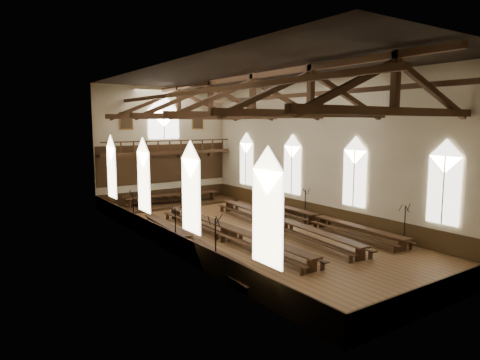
% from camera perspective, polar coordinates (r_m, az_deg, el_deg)
% --- Properties ---
extents(ground, '(26.00, 26.00, 0.00)m').
position_cam_1_polar(ground, '(27.20, 1.65, -7.14)').
color(ground, brown).
rests_on(ground, ground).
extents(room_walls, '(26.00, 26.00, 26.00)m').
position_cam_1_polar(room_walls, '(26.31, 1.70, 6.59)').
color(room_walls, '#C3B393').
rests_on(room_walls, ground).
extents(wainscot_band, '(12.00, 26.00, 1.20)m').
position_cam_1_polar(wainscot_band, '(27.05, 1.65, -5.92)').
color(wainscot_band, '#382610').
rests_on(wainscot_band, ground).
extents(side_windows, '(11.85, 19.80, 4.50)m').
position_cam_1_polar(side_windows, '(26.50, 1.68, 0.70)').
color(side_windows, white).
rests_on(side_windows, room_walls).
extents(end_window, '(2.80, 0.12, 3.80)m').
position_cam_1_polar(end_window, '(37.50, -10.14, 7.93)').
color(end_window, white).
rests_on(end_window, room_walls).
extents(minstrels_gallery, '(11.80, 1.24, 3.70)m').
position_cam_1_polar(minstrels_gallery, '(37.40, -9.87, 2.85)').
color(minstrels_gallery, '#381E11').
rests_on(minstrels_gallery, room_walls).
extents(portraits, '(7.75, 0.09, 1.45)m').
position_cam_1_polar(portraits, '(37.50, -10.13, 7.74)').
color(portraits, brown).
rests_on(portraits, room_walls).
extents(roof_trusses, '(11.70, 25.70, 2.80)m').
position_cam_1_polar(roof_trusses, '(26.34, 1.72, 10.41)').
color(roof_trusses, '#381E11').
rests_on(roof_trusses, room_walls).
extents(refectory_row_a, '(1.91, 14.08, 0.71)m').
position_cam_1_polar(refectory_row_a, '(23.73, -6.52, -8.11)').
color(refectory_row_a, '#381E11').
rests_on(refectory_row_a, ground).
extents(refectory_row_b, '(1.65, 14.78, 0.79)m').
position_cam_1_polar(refectory_row_b, '(25.73, -1.52, -6.68)').
color(refectory_row_b, '#381E11').
rests_on(refectory_row_b, ground).
extents(refectory_row_c, '(2.35, 15.04, 0.81)m').
position_cam_1_polar(refectory_row_c, '(27.98, 5.47, -5.52)').
color(refectory_row_c, '#381E11').
rests_on(refectory_row_c, ground).
extents(refectory_row_d, '(1.88, 14.46, 0.75)m').
position_cam_1_polar(refectory_row_d, '(29.55, 10.27, -4.99)').
color(refectory_row_d, '#381E11').
rests_on(refectory_row_d, ground).
extents(dais, '(11.40, 3.01, 0.20)m').
position_cam_1_polar(dais, '(36.76, -8.94, -3.20)').
color(dais, '#382610').
rests_on(dais, ground).
extents(high_table, '(8.06, 1.75, 0.75)m').
position_cam_1_polar(high_table, '(36.64, -8.96, -2.07)').
color(high_table, '#381E11').
rests_on(high_table, dais).
extents(high_chairs, '(7.63, 0.44, 0.92)m').
position_cam_1_polar(high_chairs, '(37.35, -9.47, -2.10)').
color(high_chairs, '#381E11').
rests_on(high_chairs, dais).
extents(candelabrum_left_near, '(0.82, 0.77, 2.72)m').
position_cam_1_polar(candelabrum_left_near, '(20.26, -3.27, -9.91)').
color(candelabrum_left_near, black).
rests_on(candelabrum_left_near, ground).
extents(candelabrum_left_mid, '(0.74, 0.72, 2.47)m').
position_cam_1_polar(candelabrum_left_mid, '(23.84, -8.58, -7.48)').
color(candelabrum_left_mid, black).
rests_on(candelabrum_left_mid, ground).
extents(candelabrum_left_far, '(0.75, 0.76, 2.54)m').
position_cam_1_polar(candelabrum_left_far, '(29.52, -14.01, -4.66)').
color(candelabrum_left_far, black).
rests_on(candelabrum_left_far, ground).
extents(candelabrum_right_near, '(0.66, 0.74, 2.40)m').
position_cam_1_polar(candelabrum_right_near, '(26.16, 21.05, -6.60)').
color(candelabrum_right_near, black).
rests_on(candelabrum_right_near, ground).
extents(candelabrum_right_mid, '(0.69, 0.64, 2.28)m').
position_cam_1_polar(candelabrum_right_mid, '(31.35, 8.67, -3.95)').
color(candelabrum_right_mid, black).
rests_on(candelabrum_right_mid, ground).
extents(candelabrum_right_far, '(0.65, 0.70, 2.30)m').
position_cam_1_polar(candelabrum_right_far, '(34.29, 4.12, -2.88)').
color(candelabrum_right_far, black).
rests_on(candelabrum_right_far, ground).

